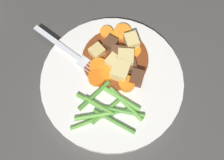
{
  "coord_description": "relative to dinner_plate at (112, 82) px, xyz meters",
  "views": [
    {
      "loc": [
        -0.19,
        0.02,
        0.54
      ],
      "look_at": [
        0.0,
        0.0,
        0.02
      ],
      "focal_mm": 47.72,
      "sensor_mm": 36.0,
      "label": 1
    }
  ],
  "objects": [
    {
      "name": "potato_chunk_2",
      "position": [
        0.06,
        0.02,
        0.02
      ],
      "size": [
        0.03,
        0.03,
        0.02
      ],
      "primitive_type": "cube",
      "rotation": [
        0.0,
        0.0,
        3.74
      ],
      "color": "#DBBC6B",
      "rests_on": "dinner_plate"
    },
    {
      "name": "green_bean_3",
      "position": [
        -0.06,
        -0.01,
        0.01
      ],
      "size": [
        0.03,
        0.08,
        0.01
      ],
      "primitive_type": "cylinder",
      "rotation": [
        0.0,
        1.57,
        1.25
      ],
      "color": "#4C8E33",
      "rests_on": "dinner_plate"
    },
    {
      "name": "green_bean_8",
      "position": [
        -0.06,
        0.01,
        0.01
      ],
      "size": [
        0.05,
        0.06,
        0.01
      ],
      "primitive_type": "cylinder",
      "rotation": [
        0.0,
        1.57,
        2.19
      ],
      "color": "#599E38",
      "rests_on": "dinner_plate"
    },
    {
      "name": "carrot_slice_4",
      "position": [
        0.01,
        0.03,
        0.01
      ],
      "size": [
        0.04,
        0.04,
        0.01
      ],
      "primitive_type": "cylinder",
      "rotation": [
        0.0,
        0.0,
        5.88
      ],
      "color": "orange",
      "rests_on": "dinner_plate"
    },
    {
      "name": "carrot_slice_7",
      "position": [
        -0.01,
        -0.03,
        0.02
      ],
      "size": [
        0.03,
        0.03,
        0.01
      ],
      "primitive_type": "cylinder",
      "rotation": [
        0.0,
        0.0,
        6.11
      ],
      "color": "orange",
      "rests_on": "dinner_plate"
    },
    {
      "name": "carrot_slice_3",
      "position": [
        0.05,
        -0.05,
        0.01
      ],
      "size": [
        0.04,
        0.04,
        0.01
      ],
      "primitive_type": "cylinder",
      "rotation": [
        0.0,
        0.0,
        5.95
      ],
      "color": "orange",
      "rests_on": "dinner_plate"
    },
    {
      "name": "potato_chunk_4",
      "position": [
        0.01,
        -0.02,
        0.02
      ],
      "size": [
        0.04,
        0.04,
        0.03
      ],
      "primitive_type": "cube",
      "rotation": [
        0.0,
        0.0,
        4.26
      ],
      "color": "#E5CC7A",
      "rests_on": "dinner_plate"
    },
    {
      "name": "green_bean_9",
      "position": [
        -0.05,
        -0.02,
        0.01
      ],
      "size": [
        0.07,
        0.06,
        0.01
      ],
      "primitive_type": "cylinder",
      "rotation": [
        0.0,
        1.57,
        0.64
      ],
      "color": "#66AD42",
      "rests_on": "dinner_plate"
    },
    {
      "name": "carrot_slice_5",
      "position": [
        0.1,
        -0.0,
        0.01
      ],
      "size": [
        0.03,
        0.03,
        0.01
      ],
      "primitive_type": "cylinder",
      "rotation": [
        0.0,
        0.0,
        1.25
      ],
      "color": "orange",
      "rests_on": "dinner_plate"
    },
    {
      "name": "potato_chunk_3",
      "position": [
        0.03,
        -0.03,
        0.02
      ],
      "size": [
        0.03,
        0.03,
        0.03
      ],
      "primitive_type": "cube",
      "rotation": [
        0.0,
        0.0,
        1.38
      ],
      "color": "#E5CC7A",
      "rests_on": "dinner_plate"
    },
    {
      "name": "green_bean_1",
      "position": [
        -0.06,
        -0.0,
        0.01
      ],
      "size": [
        0.01,
        0.08,
        0.01
      ],
      "primitive_type": "cylinder",
      "rotation": [
        0.0,
        1.57,
        1.66
      ],
      "color": "#4C8E33",
      "rests_on": "dinner_plate"
    },
    {
      "name": "fork",
      "position": [
        0.06,
        0.07,
        0.01
      ],
      "size": [
        0.13,
        0.14,
        0.0
      ],
      "color": "silver",
      "rests_on": "dinner_plate"
    },
    {
      "name": "potato_chunk_1",
      "position": [
        0.07,
        -0.04,
        0.02
      ],
      "size": [
        0.03,
        0.03,
        0.03
      ],
      "primitive_type": "cube",
      "rotation": [
        0.0,
        0.0,
        3.33
      ],
      "color": "#E5CC7A",
      "rests_on": "dinner_plate"
    },
    {
      "name": "green_bean_5",
      "position": [
        -0.03,
        0.04,
        0.01
      ],
      "size": [
        0.05,
        0.06,
        0.01
      ],
      "primitive_type": "cylinder",
      "rotation": [
        0.0,
        1.57,
        2.24
      ],
      "color": "#4C8E33",
      "rests_on": "dinner_plate"
    },
    {
      "name": "green_bean_4",
      "position": [
        -0.04,
        0.04,
        0.01
      ],
      "size": [
        0.04,
        0.05,
        0.01
      ],
      "primitive_type": "cylinder",
      "rotation": [
        0.0,
        1.57,
        0.97
      ],
      "color": "#599E38",
      "rests_on": "dinner_plate"
    },
    {
      "name": "stew_sauce",
      "position": [
        0.04,
        -0.01,
        0.01
      ],
      "size": [
        0.13,
        0.13,
        0.0
      ],
      "primitive_type": "cylinder",
      "color": "brown",
      "rests_on": "dinner_plate"
    },
    {
      "name": "dinner_plate",
      "position": [
        0.0,
        0.0,
        0.0
      ],
      "size": [
        0.27,
        0.27,
        0.02
      ],
      "primitive_type": "cylinder",
      "color": "white",
      "rests_on": "ground_plane"
    },
    {
      "name": "green_bean_10",
      "position": [
        -0.05,
        0.03,
        0.01
      ],
      "size": [
        0.04,
        0.05,
        0.01
      ],
      "primitive_type": "cylinder",
      "rotation": [
        0.0,
        1.57,
        0.92
      ],
      "color": "#599E38",
      "rests_on": "dinner_plate"
    },
    {
      "name": "carrot_slice_1",
      "position": [
        0.01,
        0.01,
        0.01
      ],
      "size": [
        0.04,
        0.04,
        0.01
      ],
      "primitive_type": "cylinder",
      "rotation": [
        0.0,
        0.0,
        4.12
      ],
      "color": "orange",
      "rests_on": "dinner_plate"
    },
    {
      "name": "green_bean_6",
      "position": [
        -0.07,
        0.05,
        0.01
      ],
      "size": [
        0.02,
        0.07,
        0.01
      ],
      "primitive_type": "cylinder",
      "rotation": [
        0.0,
        1.57,
        1.83
      ],
      "color": "#599E38",
      "rests_on": "dinner_plate"
    },
    {
      "name": "meat_chunk_0",
      "position": [
        0.07,
        -0.01,
        0.02
      ],
      "size": [
        0.03,
        0.03,
        0.02
      ],
      "primitive_type": "cube",
      "rotation": [
        0.0,
        0.0,
        0.89
      ],
      "color": "#56331E",
      "rests_on": "dinner_plate"
    },
    {
      "name": "green_bean_0",
      "position": [
        -0.07,
        0.04,
        0.01
      ],
      "size": [
        0.01,
        0.06,
        0.01
      ],
      "primitive_type": "cylinder",
      "rotation": [
        0.0,
        1.57,
        1.62
      ],
      "color": "#66AD42",
      "rests_on": "dinner_plate"
    },
    {
      "name": "green_bean_2",
      "position": [
        -0.04,
        -0.01,
        0.01
      ],
      "size": [
        0.05,
        0.06,
        0.01
      ],
      "primitive_type": "cylinder",
      "rotation": [
        0.0,
        1.57,
        0.89
      ],
      "color": "#66AD42",
      "rests_on": "dinner_plate"
    },
    {
      "name": "carrot_slice_0",
      "position": [
        0.03,
        0.02,
        0.01
      ],
      "size": [
        0.05,
        0.05,
        0.01
      ],
      "primitive_type": "cylinder",
      "rotation": [
        0.0,
        0.0,
        0.53
      ],
      "color": "orange",
      "rests_on": "dinner_plate"
    },
    {
      "name": "carrot_slice_2",
      "position": [
        0.09,
        -0.02,
        0.01
      ],
      "size": [
        0.03,
        0.03,
        0.01
      ],
      "primitive_type": "cylinder",
      "rotation": [
        0.0,
        0.0,
        4.52
      ],
      "color": "orange",
      "rests_on": "dinner_plate"
    },
    {
      "name": "green_bean_7",
      "position": [
        -0.08,
        0.01,
        0.01
      ],
      "size": [
        0.05,
        0.07,
        0.01
      ],
      "primitive_type": "cylinder",
      "rotation": [
        0.0,
        1.57,
        0.95
      ],
      "color": "#4C8E33",
      "rests_on": "dinner_plate"
    },
    {
      "name": "carrot_slice_6",
      "position": [
        0.1,
        -0.03,
        0.01
      ],
      "size": [
        0.05,
        0.05,
        0.01
      ],
      "primitive_type": "cylinder",
      "rotation": [
        0.0,
        0.0,
        4.15
      ],
      "color": "orange",
      "rests_on": "dinner_plate"
    },
    {
      "name": "ground_plane",
      "position": [
        0.0,
        0.0,
        -0.01
      ],
      "size": [
        3.0,
        3.0,
        0.0
      ],
      "primitive_type": "plane",
      "color": "#423F3D"
    },
    {
      "name": "meat_chunk_2",
      "position": [
        0.05,
        -0.02,
        0.02
      ],
      "size": [
        0.03,
        0.04,
        0.02
      ],
      "primitive_type": "cube",
      "rotation": [
        0.0,
        0.0,
        2.86
      ],
      "color": "brown",
      "rests_on": "dinner_plate"
    },
    {
      "name": "meat_chunk_3",
      "position": [
        0.02,
        -0.04,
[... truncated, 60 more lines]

